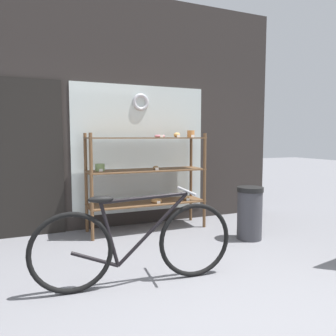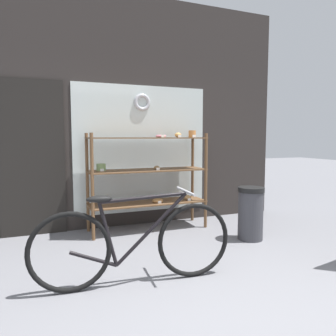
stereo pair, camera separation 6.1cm
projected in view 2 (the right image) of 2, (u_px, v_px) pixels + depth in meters
name	position (u px, v px, depth m)	size (l,w,h in m)	color
ground_plane	(241.00, 327.00, 2.30)	(30.00, 30.00, 0.00)	slate
storefront_facade	(126.00, 115.00, 4.86)	(5.02, 0.13, 3.41)	#2D2826
display_case	(149.00, 172.00, 4.68)	(1.68, 0.48, 1.43)	brown
bicycle	(134.00, 243.00, 2.94)	(1.84, 0.46, 0.84)	black
trash_bin	(251.00, 211.00, 4.25)	(0.34, 0.34, 0.69)	#38383D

